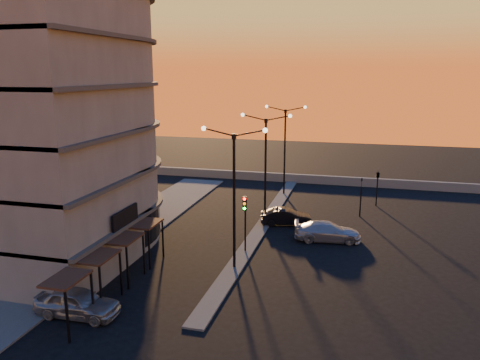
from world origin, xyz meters
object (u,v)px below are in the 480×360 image
Objects in this scene: streetlamp_mid at (266,160)px; traffic_light_main at (245,215)px; car_sedan at (286,217)px; car_hatchback at (77,302)px; car_wagon at (327,231)px.

traffic_light_main is at bearing -90.00° from streetlamp_mid.
car_sedan is at bearing -0.43° from streetlamp_mid.
car_hatchback is (-6.50, -18.19, -4.81)m from streetlamp_mid.
car_hatchback is at bearing -109.67° from streetlamp_mid.
streetlamp_mid is 5.23m from car_sedan.
car_wagon is (3.75, -3.02, 0.03)m from car_sedan.
car_wagon is (5.61, 4.10, -2.14)m from traffic_light_main.
car_sedan is 4.81m from car_wagon.
traffic_light_main is 7.67m from car_sedan.
car_hatchback reaches higher than car_wagon.
streetlamp_mid is 19.90m from car_hatchback.
car_hatchback is at bearing -120.45° from traffic_light_main.
car_hatchback is at bearing 132.98° from car_wagon.
car_hatchback is at bearing 142.36° from car_sedan.
streetlamp_mid reaches higher than car_hatchback.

